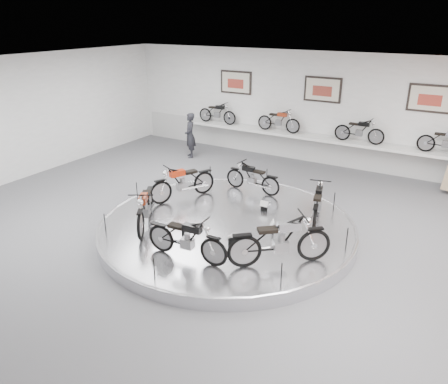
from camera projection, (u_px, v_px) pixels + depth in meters
The scene contains 22 objects.
floor at pixel (221, 238), 10.82m from camera, with size 16.00×16.00×0.00m, color #535356.
ceiling at pixel (220, 72), 9.32m from camera, with size 16.00×16.00×0.00m, color white.
wall_back at pixel (321, 109), 15.65m from camera, with size 16.00×16.00×0.00m, color white.
wall_left at pixel (5, 121), 13.85m from camera, with size 14.00×14.00×0.00m, color white.
dado_band at pixel (318, 148), 16.18m from camera, with size 15.68×0.04×1.10m, color #BCBCBA.
display_platform at pixel (227, 228), 11.00m from camera, with size 6.40×6.40×0.30m, color silver.
platform_rim at pixel (227, 224), 10.96m from camera, with size 6.40×6.40×0.10m, color #B2B2BA.
shelf at pixel (316, 138), 15.78m from camera, with size 11.00×0.55×0.10m, color silver.
poster_left at pixel (236, 82), 17.01m from camera, with size 1.35×0.06×0.88m, color beige.
poster_center at pixel (323, 90), 15.35m from camera, with size 1.35×0.06×0.88m, color beige.
poster_right at pixel (430, 99), 13.70m from camera, with size 1.35×0.06×0.88m, color beige.
shelf_bike_a at pixel (217, 114), 17.61m from camera, with size 1.22×0.42×0.73m, color black, non-canonical shape.
shelf_bike_b at pixel (279, 122), 16.34m from camera, with size 1.22×0.42×0.73m, color maroon, non-canonical shape.
shelf_bike_c at pixel (359, 132), 14.92m from camera, with size 1.22×0.42×0.73m, color black, non-canonical shape.
shelf_bike_d at pixel (446, 143), 13.64m from camera, with size 1.22×0.42×0.73m, color #AAABAE, non-canonical shape.
bike_a at pixel (318, 203), 10.95m from camera, with size 1.58×0.56×0.93m, color black, non-canonical shape.
bike_b at pixel (253, 177), 12.71m from camera, with size 1.50×0.53×0.88m, color black, non-canonical shape.
bike_c at pixel (183, 182), 12.18m from camera, with size 1.73×0.61×1.02m, color red, non-canonical shape.
bike_d at pixel (145, 207), 10.61m from camera, with size 1.71×0.60×1.01m, color maroon, non-canonical shape.
bike_e at pixel (186, 238), 9.15m from camera, with size 1.64×0.58×0.96m, color black, non-canonical shape.
bike_f at pixel (280, 240), 8.92m from camera, with size 1.87×0.66×1.10m, color #AAABAE, non-canonical shape.
visitor at pixel (190, 135), 16.70m from camera, with size 0.63×0.41×1.72m, color black.
Camera 1 is at (4.96, -8.21, 5.12)m, focal length 35.00 mm.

